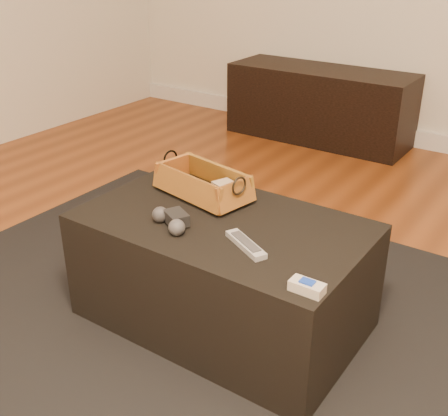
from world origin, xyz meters
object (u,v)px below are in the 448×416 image
Objects in this scene: media_cabinet at (320,104)px; cream_gadget at (307,287)px; silver_remote at (246,244)px; game_controller at (172,220)px; tv_remote at (197,189)px; wicker_basket at (203,185)px; ottoman at (223,271)px.

cream_gadget is at bearing -65.21° from media_cabinet.
silver_remote is at bearing -69.98° from media_cabinet.
game_controller is at bearing 171.12° from cream_gadget.
tv_remote reaches higher than silver_remote.
wicker_basket is 2.16× the size of silver_remote.
game_controller reaches higher than ottoman.
tv_remote is 0.03m from wicker_basket.
ottoman is 4.97× the size of tv_remote.
ottoman is 0.55m from cream_gadget.
cream_gadget is (0.55, -0.09, -0.01)m from game_controller.
ottoman is (0.66, -2.16, -0.03)m from media_cabinet.
cream_gadget is at bearing -22.67° from silver_remote.
tv_remote is 0.73m from cream_gadget.
cream_gadget is (0.64, -0.34, -0.01)m from tv_remote.
cream_gadget reaches higher than silver_remote.
silver_remote is at bearing -34.75° from wicker_basket.
cream_gadget reaches higher than ottoman.
game_controller reaches higher than tv_remote.
silver_remote is 1.96× the size of cream_gadget.
media_cabinet is 2.10m from wicker_basket.
cream_gadget is at bearing -27.23° from ottoman.
tv_remote is 1.05× the size of silver_remote.
media_cabinet is at bearing 114.79° from cream_gadget.
media_cabinet is 2.26m from ottoman.
wicker_basket reaches higher than tv_remote.
wicker_basket is (0.02, 0.01, 0.02)m from tv_remote.
silver_remote is (0.28, 0.03, -0.02)m from game_controller.
tv_remote reaches higher than ottoman.
game_controller is at bearing -174.31° from silver_remote.
ottoman is 5.57× the size of game_controller.
media_cabinet is 2.43m from silver_remote.
wicker_basket reaches higher than media_cabinet.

